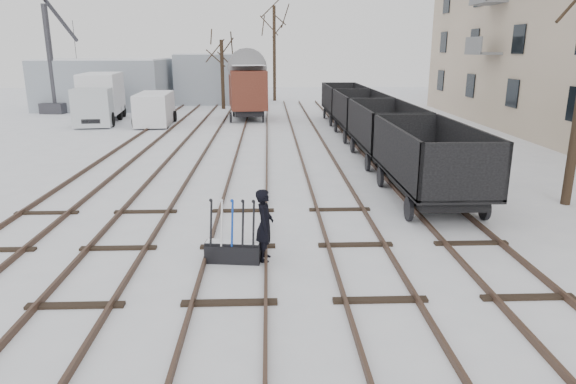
% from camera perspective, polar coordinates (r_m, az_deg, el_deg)
% --- Properties ---
extents(ground, '(120.00, 120.00, 0.00)m').
position_cam_1_polar(ground, '(10.42, -6.52, -12.28)').
color(ground, white).
rests_on(ground, ground).
extents(tracks, '(13.90, 52.00, 0.16)m').
position_cam_1_polar(tracks, '(23.37, -4.13, 3.74)').
color(tracks, black).
rests_on(tracks, ground).
extents(shed_left, '(10.00, 8.00, 4.10)m').
position_cam_1_polar(shed_left, '(47.34, -19.54, 11.31)').
color(shed_left, gray).
rests_on(shed_left, ground).
extents(shed_right, '(7.00, 6.00, 4.50)m').
position_cam_1_polar(shed_right, '(49.49, -7.95, 12.42)').
color(shed_right, gray).
rests_on(shed_right, ground).
extents(ground_frame, '(1.34, 0.58, 1.49)m').
position_cam_1_polar(ground_frame, '(12.23, -6.12, -6.46)').
color(ground_frame, black).
rests_on(ground_frame, ground).
extents(worker, '(0.46, 0.66, 1.74)m').
position_cam_1_polar(worker, '(12.08, -2.61, -3.68)').
color(worker, black).
rests_on(worker, ground).
extents(freight_wagon_a, '(2.45, 6.13, 2.50)m').
position_cam_1_polar(freight_wagon_a, '(17.35, 15.30, 2.04)').
color(freight_wagon_a, black).
rests_on(freight_wagon_a, ground).
extents(freight_wagon_b, '(2.45, 6.13, 2.50)m').
position_cam_1_polar(freight_wagon_b, '(23.41, 10.71, 5.73)').
color(freight_wagon_b, black).
rests_on(freight_wagon_b, ground).
extents(freight_wagon_c, '(2.45, 6.13, 2.50)m').
position_cam_1_polar(freight_wagon_c, '(29.61, 8.01, 7.87)').
color(freight_wagon_c, black).
rests_on(freight_wagon_c, ground).
extents(freight_wagon_d, '(2.45, 6.13, 2.50)m').
position_cam_1_polar(freight_wagon_d, '(35.88, 6.22, 9.26)').
color(freight_wagon_d, black).
rests_on(freight_wagon_d, ground).
extents(box_van_wagon, '(3.17, 5.28, 3.84)m').
position_cam_1_polar(box_van_wagon, '(37.03, -4.55, 11.48)').
color(box_van_wagon, black).
rests_on(box_van_wagon, ground).
extents(lorry, '(2.95, 7.40, 3.27)m').
position_cam_1_polar(lorry, '(37.76, -20.19, 9.83)').
color(lorry, black).
rests_on(lorry, ground).
extents(panel_van, '(2.31, 4.87, 2.10)m').
position_cam_1_polar(panel_van, '(35.32, -14.59, 8.98)').
color(panel_van, silver).
rests_on(panel_van, ground).
extents(crane, '(2.08, 5.46, 9.20)m').
position_cam_1_polar(crane, '(44.87, -24.55, 11.11)').
color(crane, '#323137').
rests_on(crane, ground).
extents(tree_far_left, '(0.30, 0.30, 5.61)m').
position_cam_1_polar(tree_far_left, '(44.00, -7.30, 12.79)').
color(tree_far_left, black).
rests_on(tree_far_left, ground).
extents(tree_far_right, '(0.30, 0.30, 8.78)m').
position_cam_1_polar(tree_far_right, '(50.69, -1.53, 15.05)').
color(tree_far_right, black).
rests_on(tree_far_right, ground).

